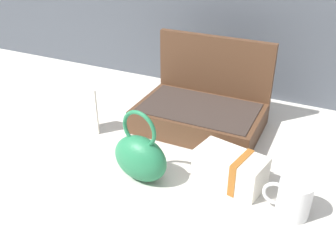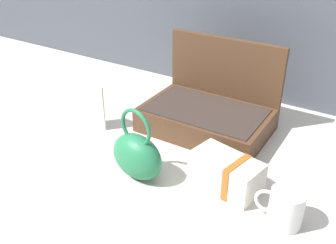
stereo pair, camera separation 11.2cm
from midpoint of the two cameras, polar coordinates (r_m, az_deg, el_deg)
ground_plane at (r=1.21m, az=2.51°, el=-5.00°), size 6.00×6.00×0.00m
open_suitcase at (r=1.34m, az=8.59°, el=1.73°), size 0.42×0.29×0.29m
teal_pouch_handbag at (r=1.08m, az=-1.68°, el=-5.01°), size 0.18×0.12×0.22m
cream_toiletry_bag at (r=1.08m, az=11.74°, el=-7.56°), size 0.21×0.14×0.10m
coffee_mug at (r=1.00m, az=20.20°, el=-12.02°), size 0.12×0.08×0.10m
info_card_left at (r=1.34m, az=-8.44°, el=2.30°), size 0.08×0.01×0.16m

